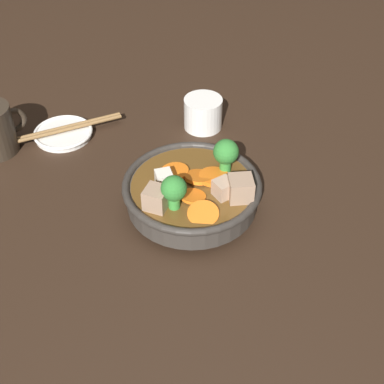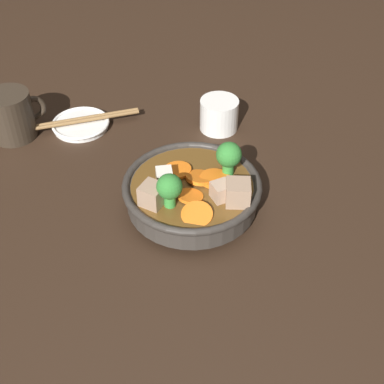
% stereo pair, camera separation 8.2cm
% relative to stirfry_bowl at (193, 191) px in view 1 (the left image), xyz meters
% --- Properties ---
extents(ground_plane, '(3.00, 3.00, 0.00)m').
position_rel_stirfry_bowl_xyz_m(ground_plane, '(-0.00, 0.00, -0.04)').
color(ground_plane, black).
extents(stirfry_bowl, '(0.21, 0.21, 0.10)m').
position_rel_stirfry_bowl_xyz_m(stirfry_bowl, '(0.00, 0.00, 0.00)').
color(stirfry_bowl, '#38332D').
rests_on(stirfry_bowl, ground_plane).
extents(side_saucer, '(0.11, 0.11, 0.01)m').
position_rel_stirfry_bowl_xyz_m(side_saucer, '(-0.10, 0.29, -0.03)').
color(side_saucer, white).
rests_on(side_saucer, ground_plane).
extents(tea_cup, '(0.07, 0.07, 0.06)m').
position_rel_stirfry_bowl_xyz_m(tea_cup, '(0.14, 0.18, -0.01)').
color(tea_cup, white).
rests_on(tea_cup, ground_plane).
extents(chopsticks_pair, '(0.22, 0.05, 0.01)m').
position_rel_stirfry_bowl_xyz_m(chopsticks_pair, '(-0.10, 0.29, -0.02)').
color(chopsticks_pair, olive).
rests_on(chopsticks_pair, side_saucer).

